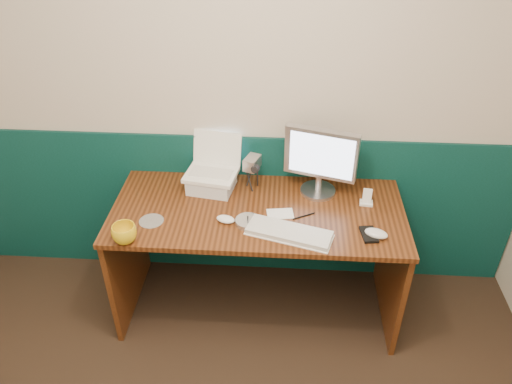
# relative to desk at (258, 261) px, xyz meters

# --- Properties ---
(back_wall) EXTENTS (3.50, 0.04, 2.50)m
(back_wall) POSITION_rel_desk_xyz_m (-0.17, 0.37, 0.88)
(back_wall) COLOR beige
(back_wall) RESTS_ON ground
(wainscot) EXTENTS (3.48, 0.02, 1.00)m
(wainscot) POSITION_rel_desk_xyz_m (-0.17, 0.36, 0.12)
(wainscot) COLOR #062E28
(wainscot) RESTS_ON ground
(desk) EXTENTS (1.60, 0.70, 0.75)m
(desk) POSITION_rel_desk_xyz_m (0.00, 0.00, 0.00)
(desk) COLOR #391A0A
(desk) RESTS_ON ground
(laptop_riser) EXTENTS (0.28, 0.25, 0.09)m
(laptop_riser) POSITION_rel_desk_xyz_m (-0.28, 0.19, 0.42)
(laptop_riser) COLOR silver
(laptop_riser) RESTS_ON desk
(laptop) EXTENTS (0.32, 0.26, 0.24)m
(laptop) POSITION_rel_desk_xyz_m (-0.28, 0.19, 0.58)
(laptop) COLOR white
(laptop) RESTS_ON laptop_riser
(monitor) EXTENTS (0.42, 0.22, 0.40)m
(monitor) POSITION_rel_desk_xyz_m (0.33, 0.19, 0.58)
(monitor) COLOR #B4B3B8
(monitor) RESTS_ON desk
(keyboard) EXTENTS (0.45, 0.26, 0.02)m
(keyboard) POSITION_rel_desk_xyz_m (0.17, -0.21, 0.39)
(keyboard) COLOR silver
(keyboard) RESTS_ON desk
(mouse_right) EXTENTS (0.14, 0.11, 0.04)m
(mouse_right) POSITION_rel_desk_xyz_m (0.61, -0.19, 0.39)
(mouse_right) COLOR silver
(mouse_right) RESTS_ON desk
(mouse_left) EXTENTS (0.11, 0.09, 0.03)m
(mouse_left) POSITION_rel_desk_xyz_m (-0.16, -0.12, 0.39)
(mouse_left) COLOR white
(mouse_left) RESTS_ON desk
(mug) EXTENTS (0.16, 0.16, 0.10)m
(mug) POSITION_rel_desk_xyz_m (-0.64, -0.31, 0.42)
(mug) COLOR gold
(mug) RESTS_ON desk
(camcorder) EXTENTS (0.12, 0.15, 0.19)m
(camcorder) POSITION_rel_desk_xyz_m (-0.05, 0.21, 0.47)
(camcorder) COLOR #BCBBC1
(camcorder) RESTS_ON desk
(cd_spindle) EXTENTS (0.13, 0.13, 0.03)m
(cd_spindle) POSITION_rel_desk_xyz_m (-0.04, -0.13, 0.39)
(cd_spindle) COLOR silver
(cd_spindle) RESTS_ON desk
(cd_loose_a) EXTENTS (0.13, 0.13, 0.00)m
(cd_loose_a) POSITION_rel_desk_xyz_m (-0.56, -0.14, 0.38)
(cd_loose_a) COLOR #ACB4BC
(cd_loose_a) RESTS_ON desk
(pen) EXTENTS (0.12, 0.07, 0.01)m
(pen) POSITION_rel_desk_xyz_m (0.25, -0.05, 0.38)
(pen) COLOR black
(pen) RESTS_ON desk
(papers) EXTENTS (0.15, 0.11, 0.00)m
(papers) POSITION_rel_desk_xyz_m (0.12, -0.03, 0.38)
(papers) COLOR white
(papers) RESTS_ON desk
(dock) EXTENTS (0.08, 0.06, 0.01)m
(dock) POSITION_rel_desk_xyz_m (0.60, 0.09, 0.38)
(dock) COLOR white
(dock) RESTS_ON desk
(music_player) EXTENTS (0.05, 0.03, 0.08)m
(music_player) POSITION_rel_desk_xyz_m (0.60, 0.09, 0.43)
(music_player) COLOR white
(music_player) RESTS_ON dock
(pda) EXTENTS (0.09, 0.14, 0.01)m
(pda) POSITION_rel_desk_xyz_m (0.58, -0.18, 0.38)
(pda) COLOR black
(pda) RESTS_ON desk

